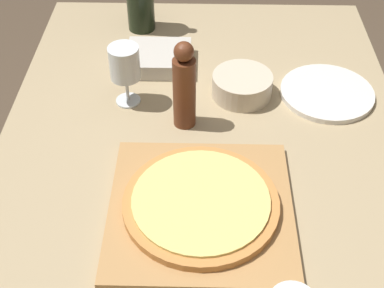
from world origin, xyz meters
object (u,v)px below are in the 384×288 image
(pizza, at_px, (201,203))
(pepper_mill, at_px, (184,87))
(wine_glass, at_px, (125,65))
(small_bowl, at_px, (242,85))

(pizza, xyz_separation_m, pepper_mill, (-0.04, 0.28, 0.08))
(pizza, xyz_separation_m, wine_glass, (-0.19, 0.36, 0.08))
(wine_glass, distance_m, small_bowl, 0.30)
(pepper_mill, height_order, small_bowl, pepper_mill)
(pizza, bearing_deg, pepper_mill, 98.55)
(pizza, relative_size, small_bowl, 2.07)
(pizza, height_order, pepper_mill, pepper_mill)
(small_bowl, bearing_deg, pepper_mill, -141.19)
(pepper_mill, distance_m, small_bowl, 0.20)
(pepper_mill, bearing_deg, small_bowl, 38.81)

